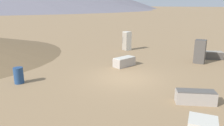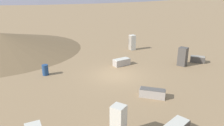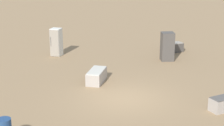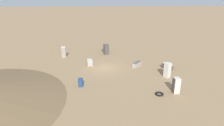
% 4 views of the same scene
% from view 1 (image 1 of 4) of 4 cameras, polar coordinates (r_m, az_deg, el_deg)
% --- Properties ---
extents(ground_plane, '(1000.00, 1000.00, 0.00)m').
position_cam_1_polar(ground_plane, '(13.65, 3.17, -3.94)').
color(ground_plane, '#937551').
extents(discarded_fridge_0, '(1.73, 0.87, 0.67)m').
position_cam_1_polar(discarded_fridge_0, '(16.19, 3.22, 0.33)').
color(discarded_fridge_0, '#A89E93').
rests_on(discarded_fridge_0, ground_plane).
extents(discarded_fridge_1, '(1.36, 1.54, 0.65)m').
position_cam_1_polar(discarded_fridge_1, '(20.18, 25.01, 1.84)').
color(discarded_fridge_1, '#4C4742').
rests_on(discarded_fridge_1, ground_plane).
extents(discarded_fridge_3, '(0.93, 0.94, 1.83)m').
position_cam_1_polar(discarded_fridge_3, '(18.25, 21.99, 2.81)').
color(discarded_fridge_3, '#4C4742').
rests_on(discarded_fridge_3, ground_plane).
extents(discarded_fridge_4, '(0.75, 0.75, 1.85)m').
position_cam_1_polar(discarded_fridge_4, '(21.90, 3.89, 5.76)').
color(discarded_fridge_4, silver).
rests_on(discarded_fridge_4, ground_plane).
extents(discarded_fridge_5, '(1.55, 1.79, 0.63)m').
position_cam_1_polar(discarded_fridge_5, '(10.86, 20.97, -8.29)').
color(discarded_fridge_5, '#A89E93').
rests_on(discarded_fridge_5, ground_plane).
extents(rusty_barrel, '(0.54, 0.54, 0.95)m').
position_cam_1_polar(rusty_barrel, '(13.72, -23.21, -3.00)').
color(rusty_barrel, navy).
rests_on(rusty_barrel, ground_plane).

